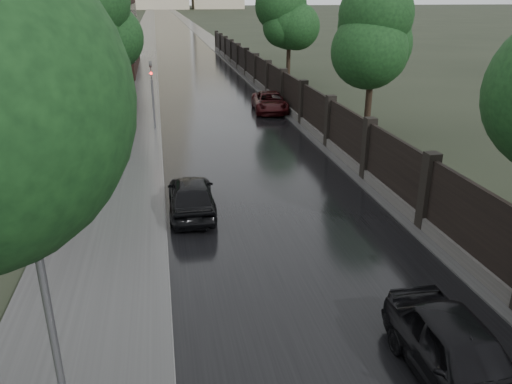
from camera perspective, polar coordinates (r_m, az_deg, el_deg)
name	(u,v)px	position (r m, az deg, el deg)	size (l,w,h in m)	color
road	(165,17)	(194.16, -10.30, 19.10)	(8.00, 420.00, 0.02)	black
sidewalk_left	(149,17)	(194.13, -12.17, 18.99)	(4.00, 420.00, 0.16)	#2D2D2D
verge_right	(181,17)	(194.35, -8.59, 19.21)	(3.00, 420.00, 0.08)	#2D2D2D
fence_right	(277,88)	(37.54, 2.39, 11.76)	(0.45, 75.72, 2.70)	#383533
tree_left_far	(89,32)	(34.30, -18.59, 16.92)	(4.25, 4.25, 7.39)	black
tree_right_b	(373,44)	(28.48, 13.25, 16.09)	(4.08, 4.08, 7.01)	black
tree_right_c	(289,26)	(45.50, 3.82, 18.45)	(4.08, 4.08, 7.01)	black
traffic_light	(152,90)	(29.41, -11.77, 11.34)	(0.16, 0.32, 4.00)	#59595E
hatchback_left	(191,195)	(18.13, -7.40, -0.34)	(1.64, 4.08, 1.39)	black
car_right_near	(460,357)	(11.17, 22.33, -17.04)	(1.74, 4.32, 1.47)	black
car_right_far	(270,102)	(34.37, 1.59, 10.25)	(2.16, 4.68, 1.30)	black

